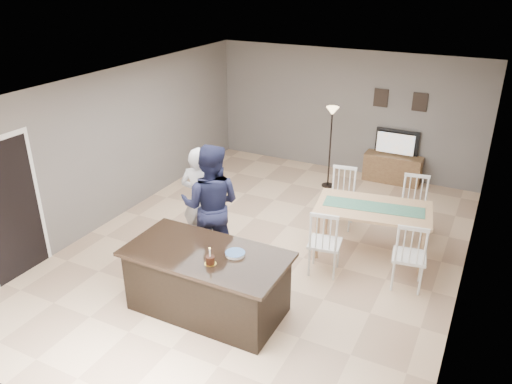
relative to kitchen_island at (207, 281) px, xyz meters
The scene contains 14 objects.
floor 1.86m from the kitchen_island, 90.00° to the left, with size 8.00×8.00×0.00m, color #D8B28A.
room_shell 2.18m from the kitchen_island, 90.00° to the left, with size 8.00×8.00×8.00m.
kitchen_island is the anchor object (origin of this frame).
tv_console 5.70m from the kitchen_island, 77.84° to the left, with size 1.20×0.40×0.60m, color brown.
television 5.78m from the kitchen_island, 77.99° to the left, with size 0.91×0.12×0.53m, color black.
tv_screen_glow 5.70m from the kitchen_island, 77.82° to the left, with size 0.78×0.78×0.00m, color orange.
picture_frames 6.03m from the kitchen_island, 78.74° to the left, with size 1.10×0.02×0.38m.
doorway 3.14m from the kitchen_island, behind, with size 0.00×2.10×2.65m.
woman 1.70m from the kitchen_island, 125.34° to the left, with size 0.64×0.42×1.77m, color #B8B8BD.
man 1.34m from the kitchen_island, 118.59° to the left, with size 0.95×0.74×1.95m, color #191C37.
birthday_cake 0.57m from the kitchen_island, 46.54° to the right, with size 0.15×0.15×0.24m.
plate_stack 0.60m from the kitchen_island, 18.08° to the left, with size 0.26×0.26×0.04m.
dining_table 2.91m from the kitchen_island, 57.42° to the left, with size 1.98×2.24×1.08m.
floor_lamp 4.80m from the kitchen_island, 89.39° to the left, with size 0.26×0.26×1.72m.
Camera 1 is at (3.09, -6.46, 4.30)m, focal length 35.00 mm.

